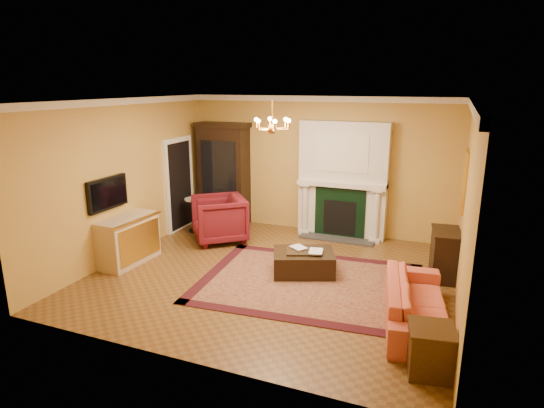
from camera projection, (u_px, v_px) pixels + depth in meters
The scene contains 26 objects.
floor at pixel (272, 276), 7.97m from camera, with size 6.00×5.50×0.02m, color brown.
ceiling at pixel (272, 100), 7.19m from camera, with size 6.00×5.50×0.02m, color white.
wall_back at pixel (318, 165), 10.06m from camera, with size 6.00×0.02×3.00m, color #B68441.
wall_front at pixel (181, 245), 5.11m from camera, with size 6.00×0.02×3.00m, color #B68441.
wall_left at pixel (126, 179), 8.67m from camera, with size 0.02×5.50×3.00m, color #B68441.
wall_right at pixel (467, 210), 6.50m from camera, with size 0.02×5.50×3.00m, color #B68441.
fireplace at pixel (343, 183), 9.75m from camera, with size 1.90×0.70×2.50m.
crown_molding at pixel (292, 102), 8.07m from camera, with size 6.00×5.50×0.12m.
doorway at pixel (179, 184), 10.29m from camera, with size 0.08×1.05×2.10m.
tv_panel at pixel (108, 193), 8.14m from camera, with size 0.09×0.95×0.58m.
gilt_mirror at pixel (464, 181), 7.73m from camera, with size 0.06×0.76×1.05m.
chandelier at pixel (272, 125), 7.30m from camera, with size 0.63×0.55×0.53m.
oriental_rug at pixel (309, 283), 7.65m from camera, with size 3.64×2.73×0.01m, color #480F12.
china_cabinet at pixel (224, 176), 10.71m from camera, with size 1.14×0.52×2.28m, color black.
wingback_armchair at pixel (219, 217), 9.59m from camera, with size 1.03×0.97×1.06m, color maroon.
pedestal_table at pixel (195, 212), 10.20m from camera, with size 0.43×0.43×0.78m.
commode at pixel (128, 240), 8.45m from camera, with size 0.56×1.18×0.88m, color beige.
coral_sofa at pixel (417, 296), 6.30m from camera, with size 2.09×0.61×0.82m, color #BE533C.
end_table at pixel (430, 352), 5.22m from camera, with size 0.48×0.48×0.56m, color #3E2711.
console_table at pixel (445, 255), 7.77m from camera, with size 0.42×0.74×0.82m, color black.
leather_ottoman at pixel (304, 262), 8.00m from camera, with size 1.05×0.76×0.39m, color black.
ottoman_tray at pixel (300, 252), 7.91m from camera, with size 0.49×0.38×0.03m, color black.
book_a at pixel (294, 242), 7.93m from camera, with size 0.21×0.03×0.28m, color gray.
book_b at pixel (309, 243), 7.83m from camera, with size 0.23×0.02×0.32m, color gray.
topiary_left at pixel (319, 169), 9.83m from camera, with size 0.16×0.16×0.44m.
topiary_right at pixel (369, 172), 9.44m from camera, with size 0.17×0.17×0.46m.
Camera 1 is at (2.74, -6.85, 3.27)m, focal length 30.00 mm.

